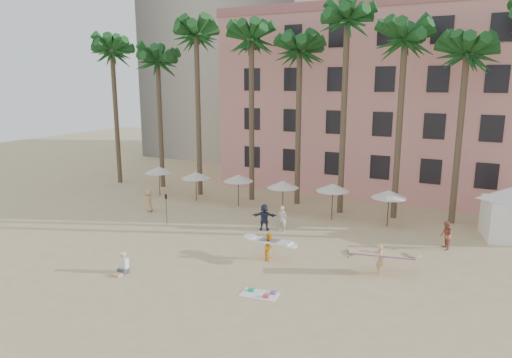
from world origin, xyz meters
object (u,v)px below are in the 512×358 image
object	(u,v)px
carrier_white	(270,245)
pink_hotel	(421,104)
carrier_yellow	(381,257)
cabana	(511,208)

from	to	relation	value
carrier_white	pink_hotel	bearing A→B (deg)	77.94
carrier_yellow	pink_hotel	bearing A→B (deg)	93.28
carrier_yellow	carrier_white	distance (m)	6.15
pink_hotel	carrier_white	world-z (taller)	pink_hotel
pink_hotel	carrier_white	distance (m)	24.27
cabana	carrier_yellow	xyz separation A→B (m)	(-6.29, -9.34, -1.13)
cabana	carrier_white	xyz separation A→B (m)	(-12.39, -10.12, -1.21)
carrier_white	carrier_yellow	bearing A→B (deg)	7.27
pink_hotel	carrier_yellow	size ratio (longest dim) A/B	10.12
pink_hotel	cabana	xyz separation A→B (m)	(7.55, -12.56, -5.93)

